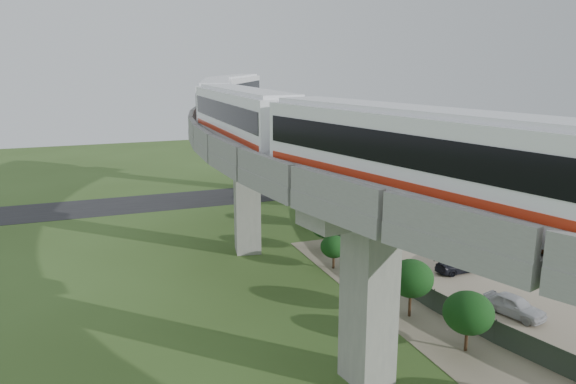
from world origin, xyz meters
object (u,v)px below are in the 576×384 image
object	(u,v)px
car_red	(461,259)
car_dark	(458,265)
car_white	(514,305)
metro_train	(257,108)

from	to	relation	value
car_red	car_dark	xyz separation A→B (m)	(-1.09, -1.15, -0.00)
car_white	car_dark	bearing A→B (deg)	63.36
metro_train	car_white	size ratio (longest dim) A/B	15.52
metro_train	car_dark	world-z (taller)	metro_train
car_white	car_dark	distance (m)	7.54
metro_train	car_white	world-z (taller)	metro_train
metro_train	car_dark	xyz separation A→B (m)	(13.69, -6.76, -11.73)
metro_train	car_dark	distance (m)	19.26
metro_train	car_red	bearing A→B (deg)	-20.80
car_dark	car_white	bearing A→B (deg)	165.96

